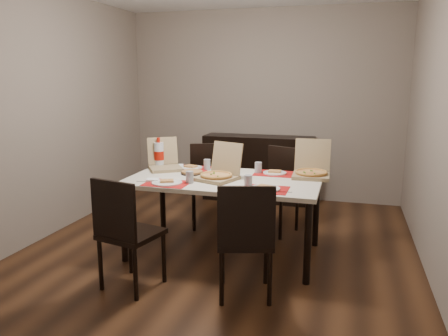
{
  "coord_description": "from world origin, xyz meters",
  "views": [
    {
      "loc": [
        1.19,
        -4.03,
        1.69
      ],
      "look_at": [
        0.07,
        -0.17,
        0.85
      ],
      "focal_mm": 35.0,
      "sensor_mm": 36.0,
      "label": 1
    }
  ],
  "objects_px": {
    "chair_far_left": "(209,181)",
    "chair_far_right": "(279,186)",
    "chair_near_left": "(125,229)",
    "chair_near_right": "(245,236)",
    "dining_table": "(224,185)",
    "sideboard": "(258,168)",
    "soda_bottle": "(159,155)",
    "pizza_box_center": "(218,174)",
    "dip_bowl": "(234,172)"
  },
  "relations": [
    {
      "from": "pizza_box_center",
      "to": "dip_bowl",
      "type": "distance_m",
      "value": 0.3
    },
    {
      "from": "sideboard",
      "to": "chair_near_right",
      "type": "height_order",
      "value": "chair_near_right"
    },
    {
      "from": "chair_far_right",
      "to": "pizza_box_center",
      "type": "distance_m",
      "value": 1.01
    },
    {
      "from": "chair_near_left",
      "to": "dip_bowl",
      "type": "relative_size",
      "value": 8.22
    },
    {
      "from": "chair_far_right",
      "to": "pizza_box_center",
      "type": "height_order",
      "value": "pizza_box_center"
    },
    {
      "from": "dining_table",
      "to": "sideboard",
      "type": "bearing_deg",
      "value": 92.03
    },
    {
      "from": "dining_table",
      "to": "chair_far_right",
      "type": "xyz_separation_m",
      "value": [
        0.4,
        0.81,
        -0.17
      ]
    },
    {
      "from": "chair_near_left",
      "to": "chair_near_right",
      "type": "distance_m",
      "value": 0.96
    },
    {
      "from": "soda_bottle",
      "to": "chair_far_left",
      "type": "bearing_deg",
      "value": 53.42
    },
    {
      "from": "chair_far_left",
      "to": "pizza_box_center",
      "type": "distance_m",
      "value": 1.0
    },
    {
      "from": "sideboard",
      "to": "chair_near_right",
      "type": "xyz_separation_m",
      "value": [
        0.48,
        -2.77,
        0.06
      ]
    },
    {
      "from": "sideboard",
      "to": "chair_near_right",
      "type": "bearing_deg",
      "value": -80.25
    },
    {
      "from": "dining_table",
      "to": "dip_bowl",
      "type": "xyz_separation_m",
      "value": [
        0.04,
        0.23,
        0.08
      ]
    },
    {
      "from": "chair_far_right",
      "to": "chair_near_right",
      "type": "bearing_deg",
      "value": -89.67
    },
    {
      "from": "chair_near_right",
      "to": "dip_bowl",
      "type": "bearing_deg",
      "value": 109.37
    },
    {
      "from": "dining_table",
      "to": "pizza_box_center",
      "type": "bearing_deg",
      "value": -122.76
    },
    {
      "from": "sideboard",
      "to": "pizza_box_center",
      "type": "bearing_deg",
      "value": -89.11
    },
    {
      "from": "chair_far_left",
      "to": "chair_far_right",
      "type": "distance_m",
      "value": 0.82
    },
    {
      "from": "chair_far_left",
      "to": "dining_table",
      "type": "bearing_deg",
      "value": -62.68
    },
    {
      "from": "pizza_box_center",
      "to": "soda_bottle",
      "type": "distance_m",
      "value": 0.85
    },
    {
      "from": "dining_table",
      "to": "chair_far_left",
      "type": "distance_m",
      "value": 0.93
    },
    {
      "from": "chair_far_left",
      "to": "chair_far_right",
      "type": "relative_size",
      "value": 1.0
    },
    {
      "from": "sideboard",
      "to": "dining_table",
      "type": "bearing_deg",
      "value": -87.97
    },
    {
      "from": "chair_near_right",
      "to": "chair_far_right",
      "type": "distance_m",
      "value": 1.63
    },
    {
      "from": "dining_table",
      "to": "chair_far_left",
      "type": "relative_size",
      "value": 1.94
    },
    {
      "from": "chair_far_right",
      "to": "dip_bowl",
      "type": "distance_m",
      "value": 0.73
    },
    {
      "from": "soda_bottle",
      "to": "chair_near_right",
      "type": "bearing_deg",
      "value": -42.76
    },
    {
      "from": "soda_bottle",
      "to": "pizza_box_center",
      "type": "bearing_deg",
      "value": -25.16
    },
    {
      "from": "chair_near_right",
      "to": "sideboard",
      "type": "bearing_deg",
      "value": 99.75
    },
    {
      "from": "chair_far_right",
      "to": "pizza_box_center",
      "type": "bearing_deg",
      "value": -116.61
    },
    {
      "from": "dining_table",
      "to": "dip_bowl",
      "type": "distance_m",
      "value": 0.24
    },
    {
      "from": "chair_far_left",
      "to": "pizza_box_center",
      "type": "relative_size",
      "value": 2.02
    },
    {
      "from": "chair_far_left",
      "to": "chair_far_right",
      "type": "bearing_deg",
      "value": -0.47
    },
    {
      "from": "sideboard",
      "to": "soda_bottle",
      "type": "relative_size",
      "value": 4.71
    },
    {
      "from": "chair_near_left",
      "to": "chair_near_right",
      "type": "xyz_separation_m",
      "value": [
        0.95,
        0.12,
        0.0
      ]
    },
    {
      "from": "dining_table",
      "to": "chair_far_right",
      "type": "distance_m",
      "value": 0.92
    },
    {
      "from": "dip_bowl",
      "to": "pizza_box_center",
      "type": "bearing_deg",
      "value": -105.15
    },
    {
      "from": "chair_near_right",
      "to": "chair_far_left",
      "type": "relative_size",
      "value": 1.0
    },
    {
      "from": "dining_table",
      "to": "chair_near_right",
      "type": "xyz_separation_m",
      "value": [
        0.41,
        -0.82,
        -0.17
      ]
    },
    {
      "from": "chair_near_left",
      "to": "soda_bottle",
      "type": "height_order",
      "value": "soda_bottle"
    },
    {
      "from": "dining_table",
      "to": "soda_bottle",
      "type": "distance_m",
      "value": 0.88
    },
    {
      "from": "chair_near_right",
      "to": "pizza_box_center",
      "type": "relative_size",
      "value": 2.02
    },
    {
      "from": "chair_near_right",
      "to": "pizza_box_center",
      "type": "xyz_separation_m",
      "value": [
        -0.44,
        0.76,
        0.29
      ]
    },
    {
      "from": "chair_far_right",
      "to": "dip_bowl",
      "type": "height_order",
      "value": "chair_far_right"
    },
    {
      "from": "dining_table",
      "to": "pizza_box_center",
      "type": "xyz_separation_m",
      "value": [
        -0.04,
        -0.06,
        0.12
      ]
    },
    {
      "from": "sideboard",
      "to": "soda_bottle",
      "type": "xyz_separation_m",
      "value": [
        -0.73,
        -1.65,
        0.43
      ]
    },
    {
      "from": "chair_near_right",
      "to": "soda_bottle",
      "type": "xyz_separation_m",
      "value": [
        -1.21,
        1.12,
        0.37
      ]
    },
    {
      "from": "sideboard",
      "to": "chair_near_right",
      "type": "relative_size",
      "value": 1.61
    },
    {
      "from": "sideboard",
      "to": "chair_near_left",
      "type": "xyz_separation_m",
      "value": [
        -0.47,
        -2.89,
        0.06
      ]
    },
    {
      "from": "chair_near_left",
      "to": "chair_far_right",
      "type": "height_order",
      "value": "same"
    }
  ]
}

